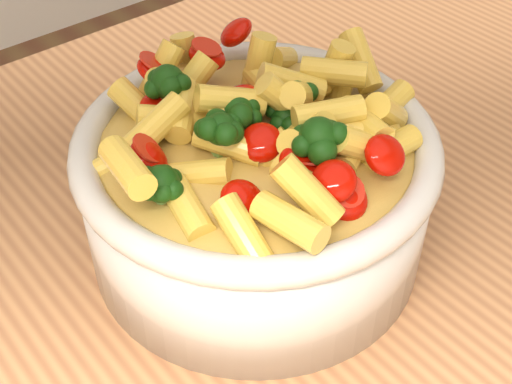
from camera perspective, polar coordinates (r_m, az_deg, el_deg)
table at (r=0.62m, az=0.22°, el=-12.93°), size 1.20×0.80×0.90m
serving_bowl at (r=0.52m, az=0.00°, el=0.11°), size 0.26×0.26×0.11m
pasta_salad at (r=0.48m, az=-0.00°, el=6.25°), size 0.20×0.20×0.05m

